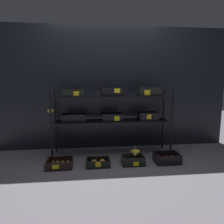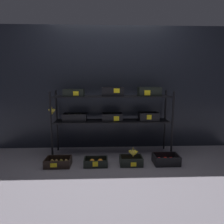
# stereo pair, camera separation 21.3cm
# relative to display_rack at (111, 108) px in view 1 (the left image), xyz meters

# --- Properties ---
(ground_plane) EXTENTS (10.00, 10.00, 0.00)m
(ground_plane) POSITION_rel_display_rack_xyz_m (0.02, 0.00, -0.76)
(ground_plane) COLOR slate
(storefront_wall) EXTENTS (4.26, 0.12, 2.12)m
(storefront_wall) POSITION_rel_display_rack_xyz_m (0.02, 0.39, 0.30)
(storefront_wall) COLOR black
(storefront_wall) RESTS_ON ground_plane
(display_rack) EXTENTS (1.99, 0.41, 1.10)m
(display_rack) POSITION_rel_display_rack_xyz_m (0.00, 0.00, 0.00)
(display_rack) COLOR black
(display_rack) RESTS_ON ground_plane
(crate_ground_kiwi) EXTENTS (0.36, 0.26, 0.12)m
(crate_ground_kiwi) POSITION_rel_display_rack_xyz_m (-0.77, -0.46, -0.72)
(crate_ground_kiwi) COLOR black
(crate_ground_kiwi) RESTS_ON ground_plane
(crate_ground_orange) EXTENTS (0.34, 0.21, 0.11)m
(crate_ground_orange) POSITION_rel_display_rack_xyz_m (-0.23, -0.47, -0.72)
(crate_ground_orange) COLOR black
(crate_ground_orange) RESTS_ON ground_plane
(crate_ground_tangerine) EXTENTS (0.32, 0.22, 0.13)m
(crate_ground_tangerine) POSITION_rel_display_rack_xyz_m (0.27, -0.47, -0.71)
(crate_ground_tangerine) COLOR black
(crate_ground_tangerine) RESTS_ON ground_plane
(crate_ground_apple_red) EXTENTS (0.37, 0.26, 0.14)m
(crate_ground_apple_red) POSITION_rel_display_rack_xyz_m (0.79, -0.45, -0.71)
(crate_ground_apple_red) COLOR black
(crate_ground_apple_red) RESTS_ON ground_plane
(banana_bunch_loose) EXTENTS (0.15, 0.05, 0.13)m
(banana_bunch_loose) POSITION_rel_display_rack_xyz_m (0.30, -0.47, -0.58)
(banana_bunch_loose) COLOR brown
(banana_bunch_loose) RESTS_ON crate_ground_tangerine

